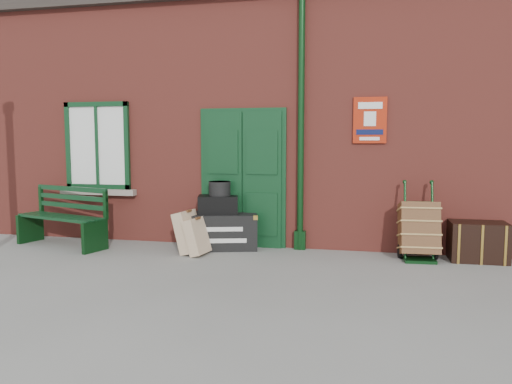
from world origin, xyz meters
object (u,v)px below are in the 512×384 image
(dark_trunk, at_px, (478,241))
(houdini_trunk, at_px, (221,231))
(bench, at_px, (64,215))
(porter_trolley, at_px, (419,230))

(dark_trunk, bearing_deg, houdini_trunk, 179.00)
(bench, bearing_deg, porter_trolley, 19.65)
(houdini_trunk, distance_m, porter_trolley, 3.05)
(bench, relative_size, dark_trunk, 2.17)
(bench, bearing_deg, dark_trunk, 20.24)
(porter_trolley, bearing_deg, bench, 178.57)
(houdini_trunk, bearing_deg, bench, 172.91)
(bench, relative_size, houdini_trunk, 1.49)
(porter_trolley, bearing_deg, dark_trunk, 3.13)
(houdini_trunk, bearing_deg, porter_trolley, -17.72)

